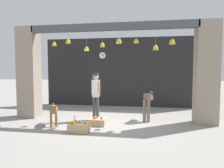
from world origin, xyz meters
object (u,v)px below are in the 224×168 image
(dog, at_px, (54,111))
(wall_clock, at_px, (102,55))
(shopkeeper, at_px, (96,92))
(fruit_crate_oranges, at_px, (79,127))
(water_bottle, at_px, (75,120))
(worker_stooping, at_px, (148,102))
(fruit_crate_apples, at_px, (97,122))

(dog, bearing_deg, wall_clock, 141.46)
(shopkeeper, bearing_deg, fruit_crate_oranges, 100.24)
(wall_clock, bearing_deg, dog, -102.22)
(dog, height_order, fruit_crate_oranges, dog)
(fruit_crate_oranges, bearing_deg, water_bottle, 116.64)
(worker_stooping, relative_size, fruit_crate_apples, 1.96)
(shopkeeper, height_order, fruit_crate_apples, shopkeeper)
(fruit_crate_apples, distance_m, water_bottle, 0.82)
(fruit_crate_oranges, bearing_deg, dog, 151.42)
(fruit_crate_oranges, height_order, fruit_crate_apples, fruit_crate_oranges)
(worker_stooping, relative_size, water_bottle, 3.98)
(water_bottle, bearing_deg, shopkeeper, 44.85)
(dog, bearing_deg, water_bottle, 94.50)
(dog, distance_m, wall_clock, 4.37)
(fruit_crate_apples, height_order, wall_clock, wall_clock)
(wall_clock, bearing_deg, water_bottle, -93.86)
(fruit_crate_oranges, xyz_separation_m, water_bottle, (-0.46, 0.92, -0.02))
(fruit_crate_apples, xyz_separation_m, water_bottle, (-0.82, 0.13, 0.00))
(fruit_crate_oranges, distance_m, fruit_crate_apples, 0.87)
(shopkeeper, height_order, wall_clock, wall_clock)
(shopkeeper, xyz_separation_m, fruit_crate_apples, (0.23, -0.71, -0.88))
(dog, distance_m, fruit_crate_oranges, 1.24)
(dog, bearing_deg, fruit_crate_oranges, 35.10)
(dog, bearing_deg, worker_stooping, 83.71)
(fruit_crate_apples, bearing_deg, wall_clock, 99.35)
(fruit_crate_oranges, distance_m, wall_clock, 4.96)
(worker_stooping, distance_m, water_bottle, 2.61)
(water_bottle, bearing_deg, fruit_crate_apples, -8.74)
(fruit_crate_oranges, xyz_separation_m, fruit_crate_apples, (0.35, 0.80, -0.03))
(shopkeeper, bearing_deg, fruit_crate_apples, 122.86)
(dog, xyz_separation_m, fruit_crate_apples, (1.40, 0.22, -0.37))
(worker_stooping, xyz_separation_m, fruit_crate_oranges, (-1.98, -1.67, -0.52))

